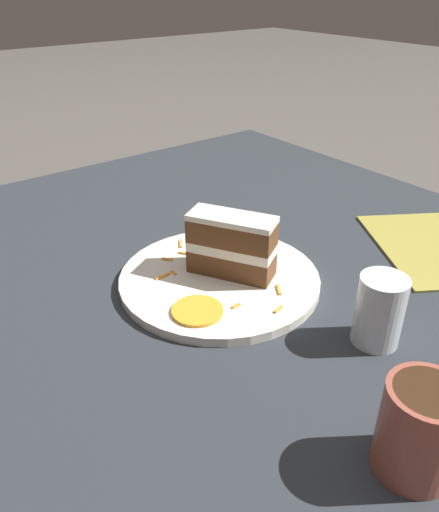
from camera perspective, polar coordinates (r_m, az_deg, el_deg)
ground_plane at (r=0.79m, az=-4.89°, el=-4.77°), size 6.00×6.00×0.00m
dining_table at (r=0.78m, az=-4.94°, el=-3.92°), size 1.28×1.15×0.03m
plate at (r=0.76m, az=0.00°, el=-2.64°), size 0.30×0.30×0.01m
cake_slice at (r=0.74m, az=1.40°, el=1.27°), size 0.11×0.14×0.10m
cream_dollop at (r=0.85m, az=1.84°, el=3.55°), size 0.05×0.04×0.05m
orange_garnish at (r=0.68m, az=-2.55°, el=-6.27°), size 0.07×0.07×0.00m
carrot_shreds_scatter at (r=0.78m, az=-1.61°, el=-1.33°), size 0.13×0.25×0.00m
drinking_glass at (r=0.66m, az=17.72°, el=-6.43°), size 0.06×0.06×0.09m
coffee_mug at (r=0.52m, az=22.14°, el=-17.52°), size 0.08×0.08×0.10m
menu_card at (r=0.94m, az=23.09°, el=0.92°), size 0.29×0.31×0.00m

